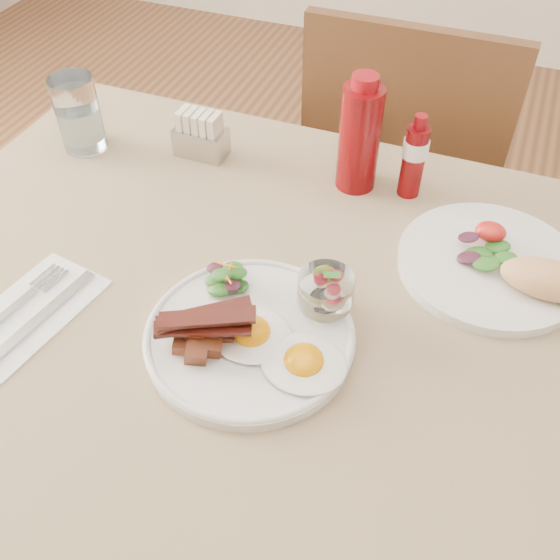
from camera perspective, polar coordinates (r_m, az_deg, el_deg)
The scene contains 13 objects.
table at distance 0.94m, azimuth 2.82°, elevation -6.17°, with size 1.33×0.88×0.75m.
chair_far at distance 1.52m, azimuth 11.04°, elevation 9.22°, with size 0.42×0.42×0.93m.
main_plate at distance 0.83m, azimuth -2.80°, elevation -5.20°, with size 0.28×0.28×0.02m, color white.
fried_eggs at distance 0.80m, azimuth -0.28°, elevation -6.18°, with size 0.22×0.15×0.03m.
bacon_potato_pile at distance 0.80m, azimuth -6.93°, elevation -4.66°, with size 0.13×0.09×0.06m.
side_salad at distance 0.87m, azimuth -4.94°, elevation 0.06°, with size 0.07×0.07×0.04m.
fruit_cup at distance 0.82m, azimuth 4.22°, elevation -0.95°, with size 0.08×0.08×0.08m.
second_plate at distance 0.96m, azimuth 19.77°, elevation 1.17°, with size 0.28×0.27×0.07m.
ketchup_bottle at distance 1.04m, azimuth 7.29°, elevation 12.87°, with size 0.09×0.09×0.20m.
hot_sauce_bottle at distance 1.05m, azimuth 12.15°, elevation 10.91°, with size 0.05×0.05×0.15m.
sugar_caddy at distance 1.15m, azimuth -7.26°, elevation 12.89°, with size 0.09×0.05×0.08m.
water_glass at distance 1.21m, azimuth -17.87°, elevation 13.94°, with size 0.08×0.08×0.13m.
napkin_cutlery at distance 0.93m, azimuth -22.13°, elevation -2.98°, with size 0.15×0.24×0.01m.
Camera 1 is at (0.17, -0.56, 1.40)m, focal length 40.00 mm.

